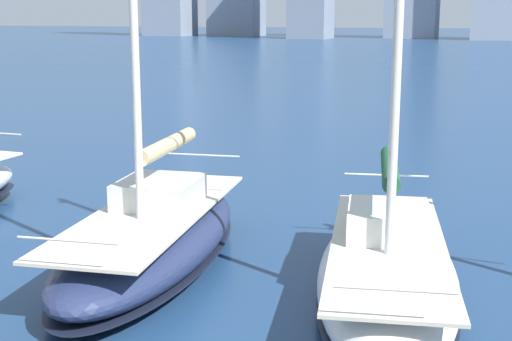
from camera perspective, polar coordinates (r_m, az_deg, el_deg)
sailboat_forest at (r=13.28m, az=10.46°, el=-7.55°), size 3.77×7.99×11.10m
sailboat_tan at (r=14.86m, az=-8.25°, el=-5.06°), size 3.48×8.06×12.73m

